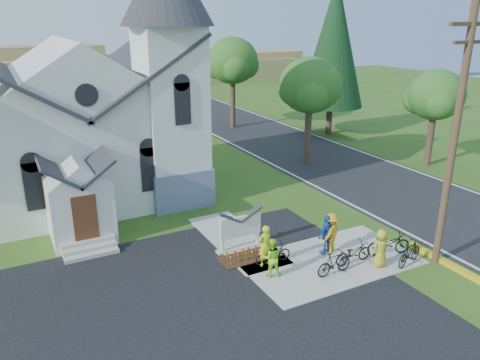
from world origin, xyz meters
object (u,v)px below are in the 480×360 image
cyclist_1 (272,257)px  bike_4 (389,244)px  cyclist_2 (327,234)px  bike_1 (334,263)px  bike_2 (353,253)px  cyclist_0 (265,246)px  cyclist_4 (381,248)px  church_sign (240,227)px  utility_pole (456,132)px  bike_0 (273,254)px  bike_3 (410,253)px  cyclist_3 (331,233)px

cyclist_1 → bike_4: 5.24m
cyclist_2 → bike_1: bearing=47.7°
bike_2 → cyclist_1: bearing=78.7°
cyclist_0 → cyclist_1: cyclist_0 is taller
cyclist_1 → cyclist_4: (4.17, -1.39, 0.01)m
church_sign → bike_2: 4.74m
utility_pole → bike_0: bearing=154.1°
church_sign → cyclist_0: 1.78m
utility_pole → bike_3: utility_pole is taller
church_sign → cyclist_1: 2.57m
bike_1 → cyclist_4: (2.00, -0.34, 0.31)m
bike_3 → cyclist_2: bearing=31.0°
bike_3 → cyclist_4: bearing=54.2°
cyclist_1 → bike_4: (5.17, -0.83, -0.27)m
bike_0 → cyclist_2: size_ratio=0.90×
cyclist_0 → cyclist_4: size_ratio=1.10×
bike_2 → cyclist_3: (-0.22, 1.18, 0.43)m
utility_pole → bike_1: bearing=166.2°
bike_0 → bike_3: size_ratio=0.95×
bike_0 → bike_3: 5.44m
cyclist_0 → cyclist_2: (2.78, -0.32, 0.00)m
cyclist_1 → bike_4: bearing=-167.1°
cyclist_0 → cyclist_4: bearing=144.2°
cyclist_2 → cyclist_3: (0.23, 0.00, 0.01)m
church_sign → utility_pole: (6.56, -4.70, 4.38)m
utility_pole → cyclist_0: (-6.41, 2.93, -4.49)m
bike_2 → cyclist_4: bearing=-131.0°
cyclist_2 → church_sign: bearing=-50.7°
bike_1 → bike_3: 3.24m
cyclist_0 → bike_2: 3.59m
church_sign → cyclist_2: 3.61m
utility_pole → cyclist_2: utility_pole is taller
church_sign → bike_0: size_ratio=1.40×
bike_2 → cyclist_4: cyclist_4 is taller
church_sign → cyclist_4: (4.16, -3.95, -0.19)m
cyclist_2 → bike_3: bearing=120.6°
bike_3 → bike_0: bearing=46.4°
church_sign → bike_0: bearing=-73.0°
bike_3 → cyclist_4: cyclist_4 is taller
utility_pole → cyclist_2: size_ratio=5.78×
cyclist_2 → utility_pole: bearing=128.9°
church_sign → utility_pole: bearing=-35.6°
cyclist_0 → bike_4: (5.00, -1.62, -0.37)m
cyclist_3 → bike_4: size_ratio=0.92×
bike_0 → bike_2: (2.85, -1.49, 0.04)m
bike_0 → bike_3: bearing=-116.7°
church_sign → bike_3: bearing=-39.6°
bike_3 → bike_4: bike_4 is taller
cyclist_3 → bike_3: 3.17m
cyclist_4 → bike_4: (1.00, 0.56, -0.29)m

